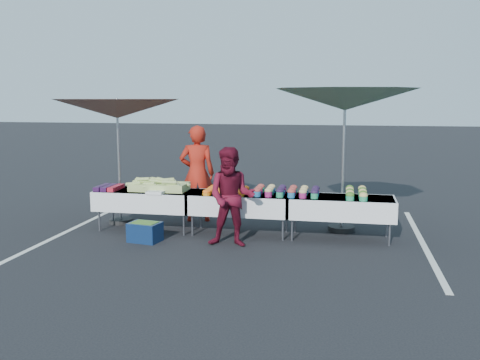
% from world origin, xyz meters
% --- Properties ---
extents(ground, '(80.00, 80.00, 0.00)m').
position_xyz_m(ground, '(0.00, 0.00, 0.00)').
color(ground, black).
extents(stripe_left, '(0.10, 5.00, 0.00)m').
position_xyz_m(stripe_left, '(-3.20, 0.00, 0.00)').
color(stripe_left, silver).
rests_on(stripe_left, ground).
extents(stripe_right, '(0.10, 5.00, 0.00)m').
position_xyz_m(stripe_right, '(3.20, 0.00, 0.00)').
color(stripe_right, silver).
rests_on(stripe_right, ground).
extents(table_left, '(1.86, 0.81, 0.75)m').
position_xyz_m(table_left, '(-1.80, 0.00, 0.58)').
color(table_left, white).
rests_on(table_left, ground).
extents(table_center, '(1.86, 0.81, 0.75)m').
position_xyz_m(table_center, '(0.00, 0.00, 0.58)').
color(table_center, white).
rests_on(table_center, ground).
extents(table_right, '(1.86, 0.81, 0.75)m').
position_xyz_m(table_right, '(1.80, 0.00, 0.58)').
color(table_right, white).
rests_on(table_right, ground).
extents(berry_punnets, '(0.40, 0.54, 0.08)m').
position_xyz_m(berry_punnets, '(-2.51, -0.06, 0.79)').
color(berry_punnets, black).
rests_on(berry_punnets, table_left).
extents(corn_pile, '(1.16, 0.57, 0.26)m').
position_xyz_m(corn_pile, '(-1.56, 0.04, 0.84)').
color(corn_pile, '#9FC967').
rests_on(corn_pile, table_left).
extents(plastic_bags, '(0.30, 0.25, 0.05)m').
position_xyz_m(plastic_bags, '(-1.50, -0.30, 0.78)').
color(plastic_bags, white).
rests_on(plastic_bags, table_left).
extents(carrot_bowls, '(0.75, 0.69, 0.11)m').
position_xyz_m(carrot_bowls, '(-0.25, -0.01, 0.80)').
color(carrot_bowls, orange).
rests_on(carrot_bowls, table_center).
extents(potato_cups, '(1.14, 0.58, 0.16)m').
position_xyz_m(potato_cups, '(0.85, 0.00, 0.83)').
color(potato_cups, '#21679E').
rests_on(potato_cups, table_right).
extents(bean_baskets, '(0.36, 0.86, 0.15)m').
position_xyz_m(bean_baskets, '(2.06, 0.08, 0.82)').
color(bean_baskets, '#249161').
rests_on(bean_baskets, table_right).
extents(vendor, '(0.80, 0.62, 1.93)m').
position_xyz_m(vendor, '(-1.05, 0.89, 0.97)').
color(vendor, '#AA2013').
rests_on(vendor, ground).
extents(customer, '(0.83, 0.66, 1.67)m').
position_xyz_m(customer, '(0.01, -0.80, 0.83)').
color(customer, '#5A0D1F').
rests_on(customer, ground).
extents(umbrella_left, '(3.16, 3.16, 2.47)m').
position_xyz_m(umbrella_left, '(-2.50, 0.40, 2.24)').
color(umbrella_left, black).
rests_on(umbrella_left, ground).
extents(umbrella_right, '(2.96, 2.96, 2.67)m').
position_xyz_m(umbrella_right, '(1.82, 0.60, 2.42)').
color(umbrella_right, black).
rests_on(umbrella_right, ground).
extents(storage_bin, '(0.58, 0.47, 0.34)m').
position_xyz_m(storage_bin, '(-1.52, -0.82, 0.18)').
color(storage_bin, '#0E2348').
rests_on(storage_bin, ground).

